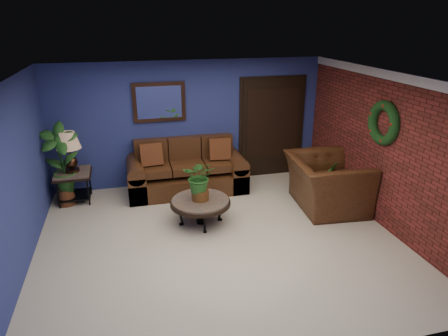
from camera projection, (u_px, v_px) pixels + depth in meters
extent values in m
plane|color=beige|center=(220.00, 240.00, 6.24)|extent=(5.50, 5.50, 0.00)
cube|color=navy|center=(190.00, 123.00, 8.06)|extent=(5.50, 0.04, 2.50)
cube|color=navy|center=(13.00, 183.00, 5.17)|extent=(0.04, 5.00, 2.50)
cube|color=maroon|center=(385.00, 151.00, 6.43)|extent=(0.04, 5.00, 2.50)
cube|color=silver|center=(219.00, 78.00, 5.35)|extent=(5.50, 5.00, 0.02)
cube|color=white|center=(394.00, 76.00, 6.00)|extent=(0.03, 5.00, 0.14)
cube|color=#402516|center=(159.00, 102.00, 7.72)|extent=(1.02, 0.06, 0.77)
cube|color=black|center=(272.00, 128.00, 8.51)|extent=(1.44, 0.06, 2.18)
torus|color=black|center=(384.00, 123.00, 6.30)|extent=(0.16, 0.72, 0.72)
cube|color=#4E2A16|center=(187.00, 182.00, 7.95)|extent=(2.30, 0.99, 0.38)
cube|color=#4E2A16|center=(184.00, 160.00, 8.15)|extent=(1.97, 0.27, 0.94)
cube|color=#4E2A16|center=(153.00, 169.00, 7.62)|extent=(0.63, 0.68, 0.15)
cube|color=#4E2A16|center=(187.00, 167.00, 7.77)|extent=(0.63, 0.68, 0.15)
cube|color=#4E2A16|center=(220.00, 164.00, 7.92)|extent=(0.63, 0.68, 0.15)
cube|color=#4E2A16|center=(137.00, 183.00, 7.70)|extent=(0.33, 0.99, 0.52)
cube|color=#4E2A16|center=(235.00, 174.00, 8.15)|extent=(0.33, 0.99, 0.52)
cube|color=#5C2D17|center=(151.00, 155.00, 7.55)|extent=(0.42, 0.13, 0.42)
cube|color=#5C2D17|center=(220.00, 149.00, 7.86)|extent=(0.42, 0.13, 0.42)
cylinder|color=#4A4640|center=(200.00, 201.00, 6.62)|extent=(0.95, 0.95, 0.05)
cylinder|color=black|center=(200.00, 203.00, 6.63)|extent=(1.01, 1.01, 0.05)
cylinder|color=black|center=(201.00, 213.00, 6.70)|extent=(0.14, 0.14, 0.38)
cube|color=#4A4640|center=(72.00, 173.00, 7.37)|extent=(0.62, 0.62, 0.05)
cube|color=black|center=(73.00, 175.00, 7.38)|extent=(0.65, 0.65, 0.04)
cube|color=black|center=(76.00, 195.00, 7.53)|extent=(0.56, 0.56, 0.03)
cylinder|color=black|center=(58.00, 194.00, 7.18)|extent=(0.03, 0.03, 0.57)
cylinder|color=black|center=(88.00, 191.00, 7.30)|extent=(0.03, 0.03, 0.57)
cylinder|color=black|center=(62.00, 183.00, 7.65)|extent=(0.03, 0.03, 0.57)
cylinder|color=black|center=(90.00, 180.00, 7.77)|extent=(0.03, 0.03, 0.57)
cylinder|color=#402516|center=(72.00, 170.00, 7.35)|extent=(0.26, 0.26, 0.05)
sphere|color=#402516|center=(71.00, 163.00, 7.30)|extent=(0.24, 0.24, 0.24)
cylinder|color=#402516|center=(70.00, 153.00, 7.23)|extent=(0.03, 0.03, 0.31)
cone|color=#947459|center=(68.00, 142.00, 7.16)|extent=(0.44, 0.44, 0.31)
cube|color=brown|center=(211.00, 166.00, 8.01)|extent=(0.51, 0.51, 0.04)
torus|color=brown|center=(211.00, 148.00, 8.07)|extent=(0.39, 0.14, 0.40)
cylinder|color=brown|center=(202.00, 180.00, 7.93)|extent=(0.03, 0.03, 0.44)
cylinder|color=brown|center=(220.00, 181.00, 7.93)|extent=(0.03, 0.03, 0.44)
cylinder|color=brown|center=(203.00, 174.00, 8.27)|extent=(0.03, 0.03, 0.44)
cylinder|color=brown|center=(220.00, 174.00, 8.26)|extent=(0.03, 0.03, 0.44)
imported|color=#4E2A16|center=(326.00, 183.00, 7.19)|extent=(1.36, 1.52, 0.93)
cylinder|color=#5C3517|center=(200.00, 195.00, 6.58)|extent=(0.28, 0.28, 0.18)
imported|color=#1E4F18|center=(200.00, 176.00, 6.46)|extent=(0.64, 0.59, 0.57)
cylinder|color=#5C3517|center=(327.00, 194.00, 7.63)|extent=(0.26, 0.26, 0.20)
imported|color=#1E4F18|center=(329.00, 177.00, 7.50)|extent=(0.36, 0.30, 0.61)
cylinder|color=brown|center=(66.00, 196.00, 7.39)|extent=(0.34, 0.34, 0.30)
imported|color=#1E4F18|center=(61.00, 159.00, 7.13)|extent=(0.71, 0.51, 1.29)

